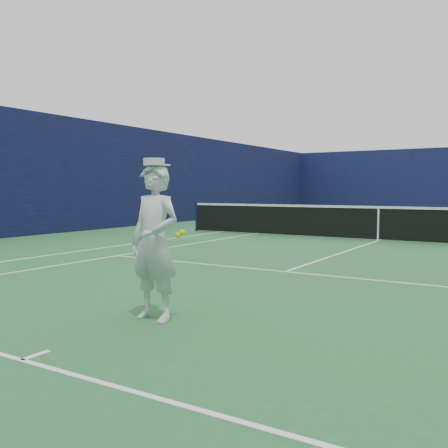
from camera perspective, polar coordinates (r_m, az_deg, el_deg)
name	(u,v)px	position (r m, az deg, el deg)	size (l,w,h in m)	color
ground	(378,241)	(15.12, 17.18, -1.85)	(80.00, 80.00, 0.00)	#256232
court_markings	(378,241)	(15.12, 17.18, -1.83)	(11.03, 23.83, 0.01)	white
windscreen_fence	(379,172)	(15.06, 17.34, 5.75)	(20.12, 36.12, 4.00)	#10133C
tennis_net	(378,222)	(15.08, 17.22, 0.25)	(12.88, 0.09, 1.07)	#141E4C
tennis_player	(155,242)	(5.72, -7.92, -2.02)	(0.76, 0.49, 1.84)	silver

